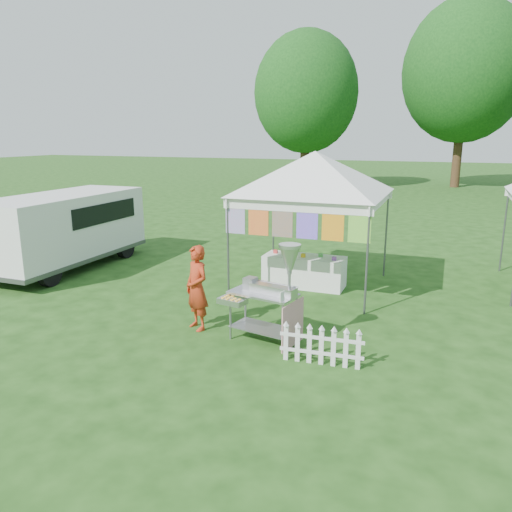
% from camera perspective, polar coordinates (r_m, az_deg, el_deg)
% --- Properties ---
extents(ground, '(120.00, 120.00, 0.00)m').
position_cam_1_polar(ground, '(8.28, -0.03, -10.08)').
color(ground, '#1A3E11').
rests_on(ground, ground).
extents(canopy_main, '(4.24, 4.24, 3.45)m').
position_cam_1_polar(canopy_main, '(10.91, 6.77, 11.78)').
color(canopy_main, '#59595E').
rests_on(canopy_main, ground).
extents(tree_left, '(6.40, 6.40, 9.53)m').
position_cam_1_polar(tree_left, '(32.36, 5.75, 18.09)').
color(tree_left, '#352613').
rests_on(tree_left, ground).
extents(tree_mid, '(7.60, 7.60, 11.52)m').
position_cam_1_polar(tree_mid, '(35.26, 22.79, 18.91)').
color(tree_mid, '#352613').
rests_on(tree_mid, ground).
extents(donut_cart, '(1.33, 0.83, 1.69)m').
position_cam_1_polar(donut_cart, '(7.98, 1.88, -3.38)').
color(donut_cart, gray).
rests_on(donut_cart, ground).
extents(vendor, '(0.65, 0.59, 1.50)m').
position_cam_1_polar(vendor, '(8.72, -6.77, -3.65)').
color(vendor, '#AE2F15').
rests_on(vendor, ground).
extents(cargo_van, '(1.84, 4.55, 1.88)m').
position_cam_1_polar(cargo_van, '(13.64, -20.80, 3.01)').
color(cargo_van, silver).
rests_on(cargo_van, ground).
extents(picket_fence, '(1.26, 0.11, 0.56)m').
position_cam_1_polar(picket_fence, '(7.56, 7.47, -10.22)').
color(picket_fence, silver).
rests_on(picket_fence, ground).
extents(display_table, '(1.80, 0.70, 0.69)m').
position_cam_1_polar(display_table, '(11.27, 5.52, -1.74)').
color(display_table, white).
rests_on(display_table, ground).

